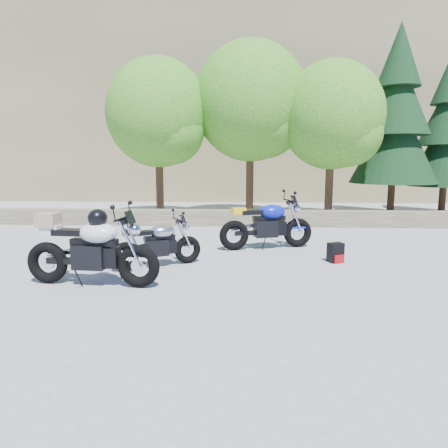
{
  "coord_description": "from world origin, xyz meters",
  "views": [
    {
      "loc": [
        0.65,
        -7.33,
        2.05
      ],
      "look_at": [
        0.2,
        1.0,
        0.75
      ],
      "focal_mm": 32.0,
      "sensor_mm": 36.0,
      "label": 1
    }
  ],
  "objects": [
    {
      "name": "stone_wall",
      "position": [
        0.0,
        5.5,
        0.25
      ],
      "size": [
        22.0,
        0.55,
        0.5
      ],
      "primitive_type": "cube",
      "color": "brown",
      "rests_on": "ground"
    },
    {
      "name": "silver_bike",
      "position": [
        -1.05,
        0.25,
        0.45
      ],
      "size": [
        1.65,
        1.06,
        0.92
      ],
      "rotation": [
        0.0,
        0.0,
        0.54
      ],
      "color": "black",
      "rests_on": "ground"
    },
    {
      "name": "tree_decid_right",
      "position": [
        3.71,
        6.94,
        3.5
      ],
      "size": [
        3.54,
        3.54,
        5.41
      ],
      "color": "#382314",
      "rests_on": "ground"
    },
    {
      "name": "backpack",
      "position": [
        2.52,
        0.82,
        0.19
      ],
      "size": [
        0.36,
        0.34,
        0.4
      ],
      "rotation": [
        0.0,
        0.0,
        0.43
      ],
      "color": "black",
      "rests_on": "ground"
    },
    {
      "name": "conifer_near",
      "position": [
        6.2,
        8.2,
        3.68
      ],
      "size": [
        3.17,
        3.17,
        7.06
      ],
      "color": "#382314",
      "rests_on": "ground"
    },
    {
      "name": "conifer_far",
      "position": [
        8.4,
        8.8,
        3.27
      ],
      "size": [
        2.82,
        2.82,
        6.27
      ],
      "color": "#382314",
      "rests_on": "ground"
    },
    {
      "name": "tree_decid_left",
      "position": [
        -2.39,
        7.14,
        3.63
      ],
      "size": [
        3.67,
        3.67,
        5.62
      ],
      "color": "#382314",
      "rests_on": "ground"
    },
    {
      "name": "hillside",
      "position": [
        3.0,
        28.0,
        7.5
      ],
      "size": [
        80.0,
        30.0,
        15.0
      ],
      "primitive_type": "cube",
      "color": "brown",
      "rests_on": "ground"
    },
    {
      "name": "ground",
      "position": [
        0.0,
        0.0,
        0.0
      ],
      "size": [
        90.0,
        90.0,
        0.0
      ],
      "primitive_type": "plane",
      "color": "gray",
      "rests_on": "ground"
    },
    {
      "name": "white_bike",
      "position": [
        -1.91,
        -0.98,
        0.63
      ],
      "size": [
        2.34,
        0.74,
        1.29
      ],
      "rotation": [
        0.0,
        0.0,
        -0.09
      ],
      "color": "black",
      "rests_on": "ground"
    },
    {
      "name": "tree_decid_mid",
      "position": [
        0.91,
        7.54,
        4.04
      ],
      "size": [
        4.08,
        4.08,
        6.24
      ],
      "color": "#382314",
      "rests_on": "ground"
    },
    {
      "name": "blue_bike",
      "position": [
        1.17,
        2.06,
        0.56
      ],
      "size": [
        2.26,
        0.92,
        1.16
      ],
      "rotation": [
        0.0,
        0.0,
        0.28
      ],
      "color": "black",
      "rests_on": "ground"
    }
  ]
}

